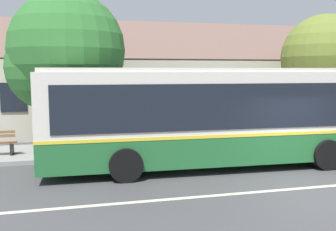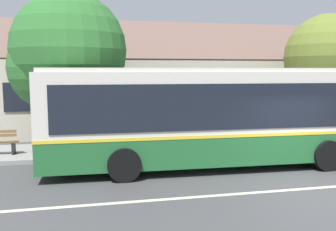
{
  "view_description": "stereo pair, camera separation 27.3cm",
  "coord_description": "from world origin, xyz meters",
  "px_view_note": "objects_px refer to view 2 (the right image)",
  "views": [
    {
      "loc": [
        -6.38,
        -8.82,
        3.22
      ],
      "look_at": [
        -3.32,
        3.76,
        1.66
      ],
      "focal_mm": 40.0,
      "sensor_mm": 36.0,
      "label": 1
    },
    {
      "loc": [
        -6.11,
        -8.88,
        3.22
      ],
      "look_at": [
        -3.32,
        3.76,
        1.66
      ],
      "focal_mm": 40.0,
      "sensor_mm": 36.0,
      "label": 2
    }
  ],
  "objects_px": {
    "street_tree_primary": "(328,57)",
    "bus_stop_sign": "(331,108)",
    "bench_down_street": "(123,139)",
    "street_tree_secondary": "(64,55)",
    "transit_bus": "(214,114)"
  },
  "relations": [
    {
      "from": "street_tree_secondary",
      "to": "transit_bus",
      "type": "bearing_deg",
      "value": -38.35
    },
    {
      "from": "street_tree_secondary",
      "to": "bench_down_street",
      "type": "bearing_deg",
      "value": -33.74
    },
    {
      "from": "street_tree_secondary",
      "to": "bus_stop_sign",
      "type": "bearing_deg",
      "value": -9.6
    },
    {
      "from": "bench_down_street",
      "to": "street_tree_secondary",
      "type": "bearing_deg",
      "value": 146.26
    },
    {
      "from": "transit_bus",
      "to": "street_tree_primary",
      "type": "xyz_separation_m",
      "value": [
        6.96,
        3.88,
        2.07
      ]
    },
    {
      "from": "bench_down_street",
      "to": "street_tree_secondary",
      "type": "distance_m",
      "value": 4.19
    },
    {
      "from": "bench_down_street",
      "to": "bus_stop_sign",
      "type": "bearing_deg",
      "value": -2.54
    },
    {
      "from": "street_tree_primary",
      "to": "bus_stop_sign",
      "type": "height_order",
      "value": "street_tree_primary"
    },
    {
      "from": "transit_bus",
      "to": "street_tree_secondary",
      "type": "relative_size",
      "value": 1.79
    },
    {
      "from": "bus_stop_sign",
      "to": "transit_bus",
      "type": "bearing_deg",
      "value": -160.64
    },
    {
      "from": "bench_down_street",
      "to": "bus_stop_sign",
      "type": "distance_m",
      "value": 8.82
    },
    {
      "from": "street_tree_secondary",
      "to": "street_tree_primary",
      "type": "bearing_deg",
      "value": -0.3
    },
    {
      "from": "street_tree_primary",
      "to": "bus_stop_sign",
      "type": "bearing_deg",
      "value": -119.4
    },
    {
      "from": "street_tree_primary",
      "to": "bus_stop_sign",
      "type": "distance_m",
      "value": 3.01
    },
    {
      "from": "transit_bus",
      "to": "street_tree_primary",
      "type": "relative_size",
      "value": 1.94
    }
  ]
}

